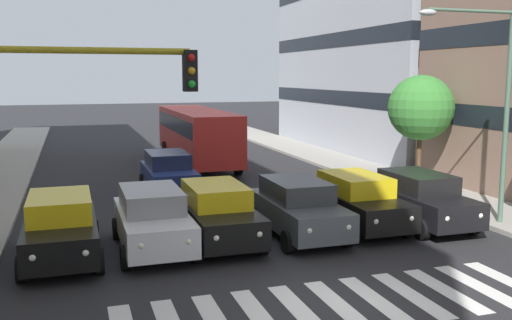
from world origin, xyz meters
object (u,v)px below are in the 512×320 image
traffic_light_gantry (45,145)px  street_tree_1 (421,108)px  car_4 (152,219)px  street_lamp_left (492,91)px  car_3 (217,213)px  car_2 (298,208)px  bus_behind_traffic (197,131)px  car_1 (357,201)px  car_row2_0 (168,173)px  car_0 (420,199)px  car_5 (61,227)px

traffic_light_gantry → street_tree_1: bearing=-144.7°
car_4 → street_lamp_left: 11.06m
car_3 → car_2: bearing=177.8°
car_4 → bus_behind_traffic: size_ratio=0.42×
car_4 → street_tree_1: bearing=-156.7°
car_1 → bus_behind_traffic: bus_behind_traffic is taller
car_2 → car_4: bearing=0.2°
car_2 → street_lamp_left: 7.06m
car_row2_0 → street_lamp_left: street_lamp_left is taller
car_row2_0 → traffic_light_gantry: bearing=71.8°
bus_behind_traffic → traffic_light_gantry: size_ratio=1.91×
traffic_light_gantry → street_lamp_left: bearing=-162.3°
car_3 → street_tree_1: (-10.24, -5.12, 2.60)m
car_1 → street_tree_1: bearing=-138.6°
street_lamp_left → street_tree_1: 6.52m
car_4 → street_tree_1: 13.46m
car_3 → street_lamp_left: street_lamp_left is taller
car_0 → traffic_light_gantry: traffic_light_gantry is taller
car_1 → car_5: bearing=2.8°
car_0 → car_4: size_ratio=1.00×
car_1 → street_tree_1: 7.87m
traffic_light_gantry → street_lamp_left: 13.60m
car_row2_0 → traffic_light_gantry: size_ratio=0.81×
car_4 → car_2: bearing=-179.8°
bus_behind_traffic → street_lamp_left: street_lamp_left is taller
car_0 → street_lamp_left: street_lamp_left is taller
bus_behind_traffic → traffic_light_gantry: bearing=70.7°
car_1 → car_5: 9.00m
car_3 → street_tree_1: size_ratio=0.94×
car_2 → traffic_light_gantry: size_ratio=0.81×
car_1 → street_lamp_left: (-3.89, 1.33, 3.49)m
traffic_light_gantry → bus_behind_traffic: bearing=-109.3°
car_5 → traffic_light_gantry: size_ratio=0.81×
bus_behind_traffic → street_tree_1: 12.21m
street_tree_1 → car_1: bearing=41.4°
car_3 → bus_behind_traffic: bearing=-99.9°
car_1 → car_3: 4.67m
car_0 → car_4: same height
car_0 → traffic_light_gantry: 12.58m
car_4 → street_lamp_left: size_ratio=0.66×
car_5 → car_row2_0: 8.65m
car_0 → car_3: bearing=-1.2°
car_4 → traffic_light_gantry: 6.35m
car_0 → car_3: same height
car_2 → street_tree_1: street_tree_1 is taller
car_1 → traffic_light_gantry: (9.05, 5.45, 2.78)m
car_3 → car_4: same height
car_row2_0 → street_tree_1: 11.02m
car_2 → car_5: bearing=1.2°
traffic_light_gantry → car_1: bearing=-148.9°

